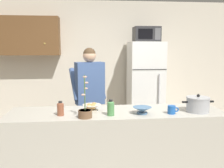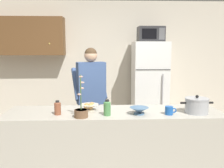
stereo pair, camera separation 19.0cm
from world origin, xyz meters
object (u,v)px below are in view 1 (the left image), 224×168
at_px(cooking_pot, 198,104).
at_px(empty_bowl, 142,110).
at_px(potted_orchid, 85,112).
at_px(coffee_mug, 172,110).
at_px(bread_bowl, 92,107).
at_px(bottle_mid_counter, 60,108).
at_px(refrigerator, 145,88).
at_px(microwave, 146,34).
at_px(bottle_near_edge, 111,108).
at_px(person_near_pot, 90,89).

relative_size(cooking_pot, empty_bowl, 1.76).
xyz_separation_m(cooking_pot, potted_orchid, (-1.32, -0.12, -0.02)).
relative_size(coffee_mug, empty_bowl, 0.60).
distance_m(coffee_mug, bread_bowl, 0.93).
bearing_deg(empty_bowl, cooking_pot, 2.21).
xyz_separation_m(empty_bowl, bottle_mid_counter, (-0.92, 0.02, 0.03)).
bearing_deg(empty_bowl, refrigerator, 75.84).
xyz_separation_m(coffee_mug, potted_orchid, (-0.99, -0.07, 0.02)).
distance_m(refrigerator, microwave, 1.03).
bearing_deg(refrigerator, cooking_pot, -84.98).
bearing_deg(potted_orchid, bottle_near_edge, 13.02).
relative_size(bottle_near_edge, potted_orchid, 0.39).
height_order(bottle_mid_counter, potted_orchid, potted_orchid).
relative_size(empty_bowl, bottle_mid_counter, 1.33).
relative_size(microwave, bread_bowl, 2.17).
xyz_separation_m(microwave, empty_bowl, (-0.50, -1.96, -0.95)).
bearing_deg(microwave, empty_bowl, -104.32).
distance_m(person_near_pot, coffee_mug, 1.42).
distance_m(bottle_mid_counter, potted_orchid, 0.30).
bearing_deg(potted_orchid, bread_bowl, 74.18).
bearing_deg(cooking_pot, empty_bowl, -177.79).
bearing_deg(empty_bowl, coffee_mug, -4.98).
bearing_deg(empty_bowl, potted_orchid, -171.40).
bearing_deg(person_near_pot, bottle_mid_counter, -108.17).
bearing_deg(bottle_near_edge, empty_bowl, 5.08).
bearing_deg(refrigerator, microwave, -89.93).
bearing_deg(bread_bowl, coffee_mug, -12.87).
bearing_deg(microwave, bottle_near_edge, -113.45).
height_order(person_near_pot, cooking_pot, person_near_pot).
bearing_deg(refrigerator, bottle_mid_counter, -125.95).
xyz_separation_m(bottle_mid_counter, potted_orchid, (0.27, -0.12, -0.01)).
bearing_deg(refrigerator, potted_orchid, -118.90).
xyz_separation_m(refrigerator, bottle_near_edge, (-0.86, -2.02, 0.12)).
xyz_separation_m(cooking_pot, coffee_mug, (-0.33, -0.06, -0.04)).
xyz_separation_m(bread_bowl, bottle_near_edge, (0.21, -0.21, 0.04)).
distance_m(person_near_pot, empty_bowl, 1.20).
bearing_deg(coffee_mug, microwave, 85.35).
height_order(bread_bowl, bottle_near_edge, bottle_near_edge).
bearing_deg(microwave, coffee_mug, -94.65).
bearing_deg(bread_bowl, person_near_pot, 91.13).
height_order(cooking_pot, coffee_mug, cooking_pot).
relative_size(refrigerator, coffee_mug, 13.59).
xyz_separation_m(person_near_pot, cooking_pot, (1.26, -1.02, -0.04)).
relative_size(microwave, person_near_pot, 0.29).
bearing_deg(bottle_near_edge, bread_bowl, 134.36).
distance_m(coffee_mug, bottle_mid_counter, 1.26).
bearing_deg(coffee_mug, cooking_pot, 9.44).
bearing_deg(coffee_mug, bottle_near_edge, -179.77).
bearing_deg(person_near_pot, coffee_mug, -49.17).
xyz_separation_m(microwave, coffee_mug, (-0.16, -1.99, -0.95)).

